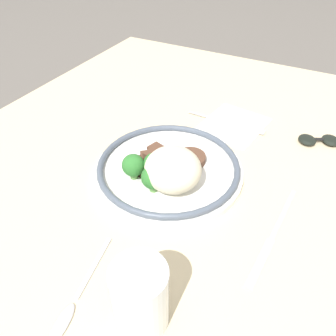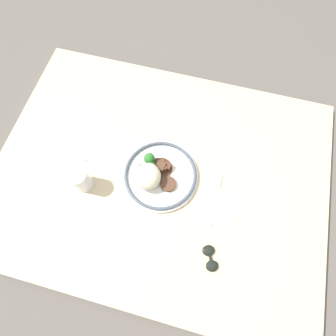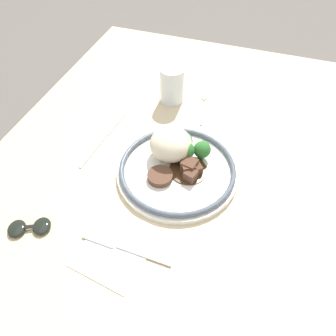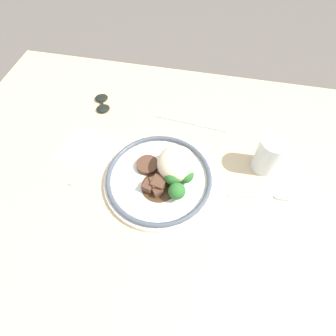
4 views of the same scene
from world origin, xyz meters
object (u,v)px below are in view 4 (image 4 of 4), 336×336
object	(u,v)px
plate	(164,175)
juice_glass	(268,156)
knife	(194,124)
fork	(87,150)
sunglasses	(102,103)
spoon	(276,197)

from	to	relation	value
plate	juice_glass	distance (m)	0.27
juice_glass	knife	world-z (taller)	juice_glass
juice_glass	fork	distance (m)	0.48
knife	sunglasses	distance (m)	0.30
plate	juice_glass	world-z (taller)	juice_glass
knife	spoon	world-z (taller)	spoon
juice_glass	spoon	world-z (taller)	juice_glass
juice_glass	sunglasses	xyz separation A→B (m)	(-0.50, 0.14, -0.04)
fork	spoon	xyz separation A→B (m)	(0.51, -0.04, -0.00)
fork	spoon	world-z (taller)	same
plate	fork	distance (m)	0.24
plate	sunglasses	bearing A→B (deg)	137.07
fork	spoon	size ratio (longest dim) A/B	1.14
knife	sunglasses	bearing A→B (deg)	179.68
juice_glass	spoon	size ratio (longest dim) A/B	0.62
knife	sunglasses	xyz separation A→B (m)	(-0.30, 0.02, 0.01)
spoon	sunglasses	xyz separation A→B (m)	(-0.53, 0.23, 0.00)
fork	sunglasses	distance (m)	0.19
fork	plate	bearing A→B (deg)	-100.13
spoon	sunglasses	bearing A→B (deg)	146.83
knife	spoon	bearing A→B (deg)	-36.40
fork	knife	world-z (taller)	fork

